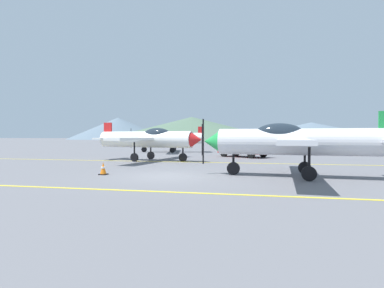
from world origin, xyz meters
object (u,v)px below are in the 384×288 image
at_px(airplane_far, 168,138).
at_px(traffic_cone_front, 103,169).
at_px(car_sedan, 243,147).
at_px(airplane_near, 294,141).
at_px(airplane_mid, 149,139).

height_order(airplane_far, traffic_cone_front, airplane_far).
distance_m(car_sedan, traffic_cone_front, 14.98).
height_order(airplane_near, airplane_far, same).
relative_size(airplane_mid, airplane_far, 1.00).
xyz_separation_m(car_sedan, traffic_cone_front, (-5.89, -13.76, -0.56)).
xyz_separation_m(airplane_near, airplane_far, (-11.42, 19.19, 0.00)).
distance_m(airplane_near, car_sedan, 13.09).
height_order(airplane_far, car_sedan, airplane_far).
xyz_separation_m(airplane_mid, traffic_cone_front, (0.72, -8.41, -1.32)).
height_order(airplane_mid, car_sedan, airplane_mid).
bearing_deg(airplane_far, airplane_near, -59.25).
distance_m(airplane_far, car_sedan, 10.76).
bearing_deg(airplane_mid, traffic_cone_front, -85.10).
xyz_separation_m(airplane_mid, airplane_far, (-1.98, 11.79, 0.00)).
bearing_deg(airplane_mid, airplane_far, 99.53).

